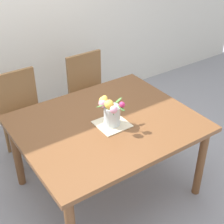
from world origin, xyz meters
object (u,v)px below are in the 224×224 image
(flower_vase, at_px, (110,111))
(chair_left, at_px, (22,110))
(dining_table, at_px, (107,130))
(chair_right, at_px, (90,89))

(flower_vase, bearing_deg, chair_left, 111.82)
(dining_table, xyz_separation_m, flower_vase, (0.00, -0.05, 0.22))
(chair_right, xyz_separation_m, flower_vase, (-0.40, -0.99, 0.37))
(chair_left, distance_m, flower_vase, 1.13)
(dining_table, bearing_deg, flower_vase, -89.98)
(chair_left, bearing_deg, chair_right, -180.00)
(dining_table, xyz_separation_m, chair_right, (0.40, 0.93, -0.15))
(dining_table, relative_size, chair_right, 1.61)
(dining_table, distance_m, chair_left, 1.03)
(chair_right, bearing_deg, flower_vase, 68.19)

